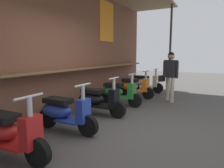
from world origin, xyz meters
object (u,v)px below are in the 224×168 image
Objects in this scene: scooter_red at (7,132)px; shopper_with_handbag at (170,72)px; scooter_black at (97,100)px; scooter_orange at (133,86)px; scooter_green at (117,92)px; scooter_cream at (144,82)px; scooter_blue at (63,112)px.

shopper_with_handbag is (4.79, -1.27, 0.56)m from scooter_red.
scooter_black is 1.00× the size of scooter_orange.
scooter_black is (2.41, 0.00, 0.00)m from scooter_red.
scooter_green is 1.00× the size of scooter_cream.
shopper_with_handbag is (-1.25, -1.27, 0.56)m from scooter_cream.
scooter_blue is 0.88× the size of shopper_with_handbag.
scooter_red is 1.00× the size of scooter_cream.
scooter_red and scooter_green have the same top height.
scooter_orange is at bearing 87.36° from scooter_red.
scooter_cream is (6.04, -0.00, 0.00)m from scooter_red.
scooter_green is 1.86m from shopper_with_handbag.
shopper_with_handbag is (-0.03, -1.27, 0.56)m from scooter_orange.
scooter_black is 1.00× the size of scooter_green.
shopper_with_handbag is (3.61, -1.27, 0.56)m from scooter_blue.
scooter_cream is at bearing 89.75° from scooter_blue.
scooter_orange is at bearing -69.62° from shopper_with_handbag.
scooter_black and scooter_cream have the same top height.
scooter_red is at bearing -87.07° from scooter_cream.
scooter_orange is 0.89× the size of shopper_with_handbag.
scooter_red and scooter_blue have the same top height.
scooter_green is at bearing -24.04° from shopper_with_handbag.
scooter_red is 0.89× the size of shopper_with_handbag.
scooter_black is 2.41m from scooter_orange.
scooter_blue is at bearing -87.07° from scooter_cream.
scooter_orange is at bearing 89.75° from scooter_blue.
scooter_black is at bearing -85.48° from scooter_orange.
scooter_black is 1.00× the size of scooter_cream.
scooter_blue and scooter_green have the same top height.
scooter_red is at bearing -90.40° from scooter_black.
scooter_blue and scooter_black have the same top height.
scooter_green is (3.56, 0.00, 0.00)m from scooter_red.
shopper_with_handbag is (2.38, -1.27, 0.56)m from scooter_black.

